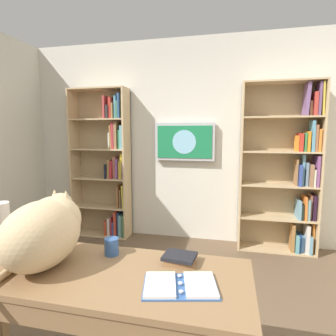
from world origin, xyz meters
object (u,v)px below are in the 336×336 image
at_px(wall_mounted_tv, 185,142).
at_px(desk_book_stack, 180,259).
at_px(paper_towel_roll, 1,223).
at_px(cat, 46,230).
at_px(bookshelf_left, 290,171).
at_px(coffee_mug, 112,246).
at_px(open_binder, 180,285).
at_px(desk, 82,291).
at_px(bookshelf_right, 108,165).

relative_size(wall_mounted_tv, desk_book_stack, 4.44).
bearing_deg(desk_book_stack, paper_towel_roll, -0.51).
bearing_deg(cat, bookshelf_left, -124.77).
bearing_deg(coffee_mug, paper_towel_roll, 0.42).
bearing_deg(open_binder, cat, -4.61).
bearing_deg(wall_mounted_tv, open_binder, 99.24).
distance_m(wall_mounted_tv, coffee_mug, 2.31).
bearing_deg(coffee_mug, cat, 32.23).
height_order(cat, open_binder, cat).
bearing_deg(coffee_mug, desk, 70.05).
height_order(wall_mounted_tv, desk, wall_mounted_tv).
height_order(desk, cat, cat).
relative_size(wall_mounted_tv, paper_towel_roll, 3.06).
distance_m(bookshelf_left, desk, 2.78).
bearing_deg(desk_book_stack, bookshelf_right, -56.62).
distance_m(bookshelf_right, desk_book_stack, 2.62).
bearing_deg(wall_mounted_tv, desk, 87.46).
distance_m(paper_towel_roll, desk_book_stack, 1.14).
relative_size(cat, coffee_mug, 6.50).
bearing_deg(cat, open_binder, 175.39).
bearing_deg(desk, cat, -6.36).
bearing_deg(paper_towel_roll, bookshelf_right, -82.11).
xyz_separation_m(bookshelf_left, bookshelf_right, (2.38, -0.00, 0.01)).
bearing_deg(cat, desk_book_stack, -166.48).
height_order(bookshelf_left, bookshelf_right, same).
bearing_deg(wall_mounted_tv, cat, 82.50).
relative_size(wall_mounted_tv, open_binder, 2.15).
xyz_separation_m(wall_mounted_tv, paper_towel_roll, (0.77, 2.25, -0.44)).
xyz_separation_m(open_binder, coffee_mug, (0.44, -0.24, 0.04)).
height_order(bookshelf_left, open_binder, bookshelf_left).
bearing_deg(wall_mounted_tv, bookshelf_right, 4.46).
height_order(bookshelf_right, paper_towel_roll, bookshelf_right).
distance_m(desk, paper_towel_roll, 0.74).
bearing_deg(paper_towel_roll, coffee_mug, -179.58).
bearing_deg(bookshelf_right, cat, 107.86).
xyz_separation_m(wall_mounted_tv, coffee_mug, (0.04, 2.25, -0.52)).
height_order(cat, paper_towel_roll, cat).
relative_size(open_binder, desk_book_stack, 2.07).
bearing_deg(coffee_mug, bookshelf_left, -121.82).
xyz_separation_m(bookshelf_right, wall_mounted_tv, (-1.08, -0.08, 0.33)).
bearing_deg(desk, wall_mounted_tv, -92.54).
bearing_deg(bookshelf_right, wall_mounted_tv, -175.54).
distance_m(wall_mounted_tv, desk, 2.55).
height_order(bookshelf_left, cat, bookshelf_left).
xyz_separation_m(bookshelf_left, desk_book_stack, (0.95, 2.18, -0.21)).
bearing_deg(bookshelf_right, coffee_mug, 115.65).
height_order(desk, desk_book_stack, desk_book_stack).
height_order(cat, coffee_mug, cat).
xyz_separation_m(desk, coffee_mug, (-0.07, -0.20, 0.16)).
xyz_separation_m(bookshelf_right, desk_book_stack, (-1.44, 2.18, -0.22)).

